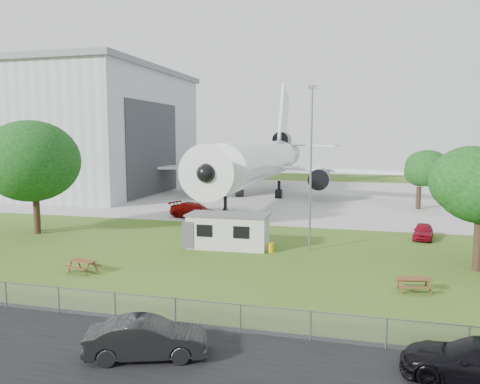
% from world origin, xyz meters
% --- Properties ---
extents(ground, '(160.00, 160.00, 0.00)m').
position_xyz_m(ground, '(0.00, 0.00, 0.00)').
color(ground, '#56782A').
extents(asphalt_strip, '(120.00, 8.00, 0.02)m').
position_xyz_m(asphalt_strip, '(0.00, -13.00, 0.01)').
color(asphalt_strip, black).
rests_on(asphalt_strip, ground).
extents(concrete_apron, '(120.00, 46.00, 0.03)m').
position_xyz_m(concrete_apron, '(0.00, 38.00, 0.01)').
color(concrete_apron, '#B7B7B2').
rests_on(concrete_apron, ground).
extents(hangar, '(43.00, 31.00, 18.55)m').
position_xyz_m(hangar, '(-37.97, 36.00, 9.41)').
color(hangar, '#B2B7BC').
rests_on(hangar, ground).
extents(airliner, '(46.36, 47.73, 17.69)m').
position_xyz_m(airliner, '(-2.00, 35.86, 5.27)').
color(airliner, white).
rests_on(airliner, ground).
extents(site_cabin, '(6.79, 2.89, 2.62)m').
position_xyz_m(site_cabin, '(2.13, 5.42, 1.31)').
color(site_cabin, beige).
rests_on(site_cabin, ground).
extents(picnic_west, '(2.13, 1.92, 0.76)m').
position_xyz_m(picnic_west, '(-4.87, -3.17, 0.00)').
color(picnic_west, brown).
rests_on(picnic_west, ground).
extents(picnic_east, '(2.04, 1.80, 0.76)m').
position_xyz_m(picnic_east, '(14.80, -1.78, 0.00)').
color(picnic_east, brown).
rests_on(picnic_east, ground).
extents(fence, '(58.00, 0.04, 1.30)m').
position_xyz_m(fence, '(0.00, -9.50, 0.00)').
color(fence, gray).
rests_on(fence, ground).
extents(lamp_mast, '(0.16, 0.16, 12.00)m').
position_xyz_m(lamp_mast, '(8.20, 6.20, 6.00)').
color(lamp_mast, slate).
rests_on(lamp_mast, ground).
extents(tree_west_big, '(8.52, 8.52, 10.70)m').
position_xyz_m(tree_west_big, '(-16.20, 7.08, 6.43)').
color(tree_west_big, '#382619').
rests_on(tree_west_big, ground).
extents(tree_west_small, '(6.01, 6.01, 8.52)m').
position_xyz_m(tree_west_small, '(-15.51, 6.22, 5.50)').
color(tree_west_small, '#382619').
rests_on(tree_west_small, ground).
extents(tree_far_apron, '(5.13, 5.13, 7.06)m').
position_xyz_m(tree_far_apron, '(18.28, 29.46, 4.48)').
color(tree_far_apron, '#382619').
rests_on(tree_far_apron, ground).
extents(car_centre_sedan, '(4.86, 3.01, 1.51)m').
position_xyz_m(car_centre_sedan, '(4.12, -12.58, 0.76)').
color(car_centre_sedan, black).
rests_on(car_centre_sedan, ground).
extents(car_ne_hatch, '(2.08, 3.93, 1.27)m').
position_xyz_m(car_ne_hatch, '(16.88, 12.49, 0.64)').
color(car_ne_hatch, maroon).
rests_on(car_ne_hatch, ground).
extents(car_apron_van, '(5.89, 3.70, 1.59)m').
position_xyz_m(car_apron_van, '(-4.94, 17.03, 0.79)').
color(car_apron_van, maroon).
rests_on(car_apron_van, ground).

